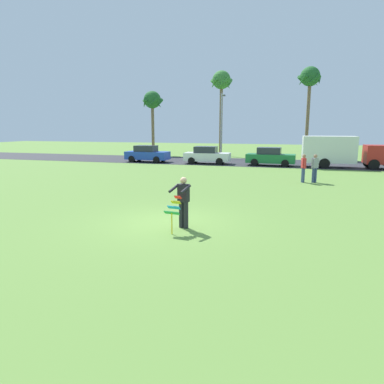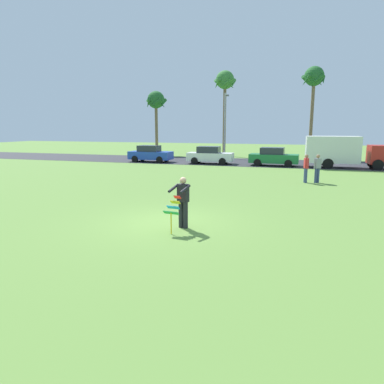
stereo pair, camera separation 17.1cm
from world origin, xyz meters
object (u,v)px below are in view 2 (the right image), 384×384
(parked_car_white, at_px, (210,155))
(palm_tree_left_near, at_px, (156,102))
(parked_car_blue, at_px, (150,154))
(parked_truck_red_cab, at_px, (343,151))
(kite_held, at_px, (173,209))
(palm_tree_centre_far, at_px, (314,81))
(person_walker_near, at_px, (317,168))
(parked_car_green, at_px, (273,157))
(person_kite_flyer, at_px, (183,200))
(streetlight_pole, at_px, (225,121))
(person_walker_far, at_px, (306,168))
(palm_tree_right_near, at_px, (225,84))

(parked_car_white, xyz_separation_m, palm_tree_left_near, (-9.27, 9.30, 5.59))
(parked_car_blue, height_order, parked_truck_red_cab, parked_truck_red_cab)
(kite_held, relative_size, palm_tree_left_near, 0.15)
(parked_car_blue, xyz_separation_m, parked_car_white, (6.03, -0.00, 0.00))
(palm_tree_centre_far, distance_m, person_walker_near, 20.36)
(parked_car_white, bearing_deg, parked_truck_red_cab, 0.01)
(kite_held, height_order, parked_car_green, parked_car_green)
(parked_car_white, distance_m, palm_tree_left_near, 14.27)
(person_kite_flyer, bearing_deg, streetlight_pole, 99.04)
(streetlight_pole, height_order, person_walker_far, streetlight_pole)
(palm_tree_right_near, distance_m, palm_tree_centre_far, 9.74)
(parked_truck_red_cab, bearing_deg, person_walker_near, -104.69)
(kite_held, distance_m, person_walker_near, 13.06)
(palm_tree_left_near, bearing_deg, kite_held, -66.15)
(palm_tree_right_near, height_order, palm_tree_centre_far, palm_tree_centre_far)
(streetlight_pole, bearing_deg, person_kite_flyer, -80.96)
(parked_car_green, distance_m, palm_tree_right_near, 13.77)
(kite_held, height_order, palm_tree_left_near, palm_tree_left_near)
(parked_car_blue, distance_m, palm_tree_left_near, 11.32)
(parked_car_blue, height_order, person_walker_near, person_walker_near)
(parked_car_white, distance_m, parked_car_green, 5.76)
(parked_car_blue, distance_m, parked_truck_red_cab, 17.39)
(parked_truck_red_cab, bearing_deg, parked_car_white, -179.99)
(parked_car_blue, bearing_deg, kite_held, -64.20)
(parked_truck_red_cab, xyz_separation_m, streetlight_pole, (-11.45, 7.00, 2.59))
(person_kite_flyer, distance_m, palm_tree_centre_far, 31.73)
(parked_car_green, distance_m, streetlight_pole, 9.68)
(parked_car_blue, bearing_deg, palm_tree_left_near, 109.23)
(parked_car_blue, relative_size, person_walker_near, 2.45)
(parked_truck_red_cab, bearing_deg, parked_car_blue, -180.00)
(person_walker_near, bearing_deg, palm_tree_centre_far, 89.98)
(streetlight_pole, relative_size, person_walker_far, 4.05)
(streetlight_pole, xyz_separation_m, person_walker_near, (9.11, -15.93, -3.06))
(person_kite_flyer, distance_m, parked_car_white, 20.88)
(kite_held, height_order, parked_car_blue, parked_car_blue)
(parked_car_green, bearing_deg, parked_car_blue, -180.00)
(palm_tree_left_near, bearing_deg, parked_car_blue, -70.77)
(parked_car_green, bearing_deg, palm_tree_left_near, 148.28)
(palm_tree_right_near, bearing_deg, parked_car_green, -55.91)
(kite_held, relative_size, parked_car_white, 0.28)
(parked_car_white, distance_m, streetlight_pole, 7.71)
(person_kite_flyer, relative_size, parked_car_green, 0.41)
(parked_car_white, bearing_deg, streetlight_pole, 90.81)
(palm_tree_right_near, bearing_deg, person_walker_far, -64.07)
(kite_held, height_order, palm_tree_centre_far, palm_tree_centre_far)
(palm_tree_left_near, distance_m, person_walker_far, 26.02)
(person_walker_far, bearing_deg, person_walker_near, 11.40)
(parked_truck_red_cab, height_order, palm_tree_right_near, palm_tree_right_near)
(kite_held, xyz_separation_m, parked_truck_red_cab, (7.20, 21.05, 0.62))
(person_kite_flyer, bearing_deg, person_walker_near, 67.61)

